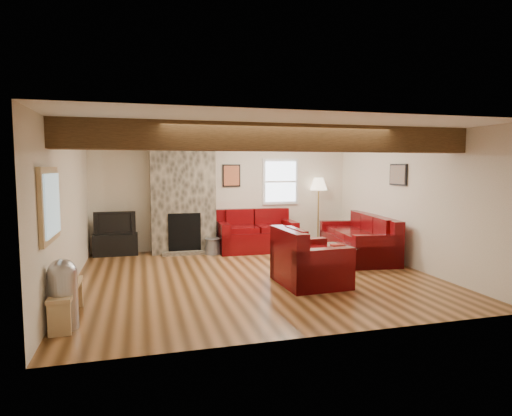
% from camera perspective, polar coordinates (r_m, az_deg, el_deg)
% --- Properties ---
extents(room, '(8.00, 8.00, 8.00)m').
position_cam_1_polar(room, '(7.33, -0.01, 0.41)').
color(room, '#533116').
rests_on(room, ground).
extents(floor, '(6.00, 6.00, 0.00)m').
position_cam_1_polar(floor, '(7.55, -0.01, -9.08)').
color(floor, '#533116').
rests_on(floor, ground).
extents(oak_beam, '(6.00, 0.36, 0.38)m').
position_cam_1_polar(oak_beam, '(6.12, 3.12, 9.34)').
color(oak_beam, '#33210F').
rests_on(oak_beam, room).
extents(chimney_breast, '(1.40, 0.67, 2.50)m').
position_cam_1_polar(chimney_breast, '(9.61, -9.72, 1.35)').
color(chimney_breast, '#36322A').
rests_on(chimney_breast, floor).
extents(back_window, '(0.90, 0.08, 1.10)m').
position_cam_1_polar(back_window, '(10.30, 3.28, 3.53)').
color(back_window, white).
rests_on(back_window, room).
extents(hatch_window, '(0.08, 1.00, 0.90)m').
position_cam_1_polar(hatch_window, '(5.66, -25.77, 0.40)').
color(hatch_window, tan).
rests_on(hatch_window, room).
extents(ceiling_dome, '(0.40, 0.40, 0.18)m').
position_cam_1_polar(ceiling_dome, '(8.45, 4.33, 9.14)').
color(ceiling_dome, '#EFE3CB').
rests_on(ceiling_dome, room).
extents(artwork_back, '(0.42, 0.06, 0.52)m').
position_cam_1_polar(artwork_back, '(9.98, -3.28, 4.33)').
color(artwork_back, black).
rests_on(artwork_back, room).
extents(artwork_right, '(0.06, 0.55, 0.42)m').
position_cam_1_polar(artwork_right, '(8.82, 18.39, 4.24)').
color(artwork_right, black).
rests_on(artwork_right, room).
extents(sofa_three, '(1.24, 2.39, 0.88)m').
position_cam_1_polar(sofa_three, '(9.27, 13.35, -3.71)').
color(sofa_three, '#4B0506').
rests_on(sofa_three, floor).
extents(loveseat, '(1.77, 1.05, 0.92)m').
position_cam_1_polar(loveseat, '(9.73, 0.04, -3.01)').
color(loveseat, '#4B0506').
rests_on(loveseat, floor).
extents(armchair_red, '(1.04, 1.18, 0.91)m').
position_cam_1_polar(armchair_red, '(7.03, 7.29, -6.40)').
color(armchair_red, '#4B0506').
rests_on(armchair_red, floor).
extents(coffee_table, '(0.86, 0.86, 0.45)m').
position_cam_1_polar(coffee_table, '(8.26, 10.78, -6.40)').
color(coffee_table, '#402914').
rests_on(coffee_table, floor).
extents(tv_cabinet, '(0.93, 0.37, 0.46)m').
position_cam_1_polar(tv_cabinet, '(9.74, -18.20, -4.65)').
color(tv_cabinet, black).
rests_on(tv_cabinet, floor).
extents(television, '(0.86, 0.11, 0.49)m').
position_cam_1_polar(television, '(9.66, -18.29, -1.86)').
color(television, black).
rests_on(television, tv_cabinet).
extents(floor_lamp, '(0.42, 0.42, 1.64)m').
position_cam_1_polar(floor_lamp, '(10.46, 8.34, 2.69)').
color(floor_lamp, tan).
rests_on(floor_lamp, floor).
extents(pine_bench, '(0.26, 1.12, 0.42)m').
position_cam_1_polar(pine_bench, '(5.90, -23.94, -11.62)').
color(pine_bench, tan).
rests_on(pine_bench, floor).
extents(pedal_bin, '(0.35, 0.35, 0.83)m').
position_cam_1_polar(pedal_bin, '(5.58, -24.35, -10.41)').
color(pedal_bin, '#A6A6AB').
rests_on(pedal_bin, floor).
extents(coal_bucket, '(0.38, 0.38, 0.36)m').
position_cam_1_polar(coal_bucket, '(9.45, -5.76, -5.04)').
color(coal_bucket, gray).
rests_on(coal_bucket, floor).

